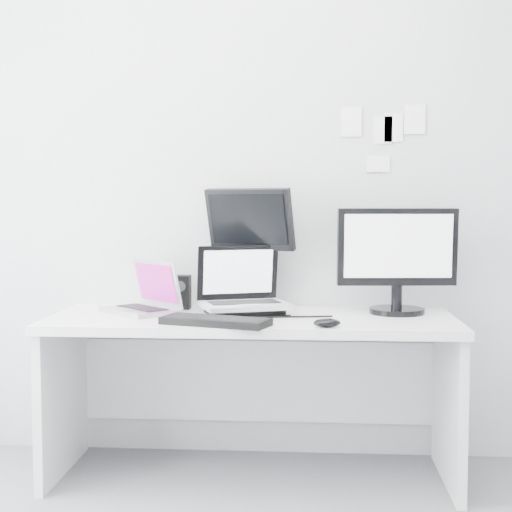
{
  "coord_description": "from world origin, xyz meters",
  "views": [
    {
      "loc": [
        0.26,
        -2.07,
        1.23
      ],
      "look_at": [
        0.02,
        1.23,
        1.0
      ],
      "focal_mm": 53.02,
      "sensor_mm": 36.0,
      "label": 1
    }
  ],
  "objects": [
    {
      "name": "macbook",
      "position": [
        -0.52,
        1.31,
        0.86
      ],
      "size": [
        0.42,
        0.42,
        0.25
      ],
      "primitive_type": "cube",
      "rotation": [
        0.0,
        0.0,
        -0.77
      ],
      "color": "#ADADB2",
      "rests_on": "desk"
    },
    {
      "name": "wall_note_1",
      "position": [
        0.6,
        1.59,
        1.58
      ],
      "size": [
        0.09,
        0.0,
        0.13
      ],
      "primitive_type": "cube",
      "color": "white",
      "rests_on": "back_wall"
    },
    {
      "name": "samsung_monitor",
      "position": [
        0.65,
        1.38,
        0.98
      ],
      "size": [
        0.56,
        0.3,
        0.5
      ],
      "primitive_type": "cube",
      "rotation": [
        0.0,
        0.0,
        0.09
      ],
      "color": "black",
      "rests_on": "desk"
    },
    {
      "name": "rear_monitor",
      "position": [
        -0.02,
        1.49,
        1.02
      ],
      "size": [
        0.46,
        0.31,
        0.59
      ],
      "primitive_type": "cube",
      "rotation": [
        0.0,
        0.0,
        -0.38
      ],
      "color": "black",
      "rests_on": "desk"
    },
    {
      "name": "desk",
      "position": [
        0.0,
        1.25,
        0.36
      ],
      "size": [
        1.8,
        0.7,
        0.73
      ],
      "primitive_type": "cube",
      "color": "white",
      "rests_on": "ground"
    },
    {
      "name": "keyboard",
      "position": [
        -0.13,
        1.0,
        0.74
      ],
      "size": [
        0.48,
        0.29,
        0.03
      ],
      "primitive_type": "cube",
      "rotation": [
        0.0,
        0.0,
        -0.31
      ],
      "color": "black",
      "rests_on": "desk"
    },
    {
      "name": "wall_note_4",
      "position": [
        0.65,
        1.59,
        1.59
      ],
      "size": [
        0.09,
        0.0,
        0.14
      ],
      "primitive_type": "cube",
      "color": "white",
      "rests_on": "back_wall"
    },
    {
      "name": "wall_note_3",
      "position": [
        0.58,
        1.59,
        1.42
      ],
      "size": [
        0.11,
        0.0,
        0.08
      ],
      "primitive_type": "cube",
      "color": "white",
      "rests_on": "back_wall"
    },
    {
      "name": "wall_note_0",
      "position": [
        0.45,
        1.59,
        1.62
      ],
      "size": [
        0.1,
        0.0,
        0.14
      ],
      "primitive_type": "cube",
      "color": "white",
      "rests_on": "back_wall"
    },
    {
      "name": "dell_laptop",
      "position": [
        -0.03,
        1.3,
        0.89
      ],
      "size": [
        0.46,
        0.41,
        0.32
      ],
      "primitive_type": "cube",
      "rotation": [
        0.0,
        0.0,
        0.36
      ],
      "color": "#AAADB1",
      "rests_on": "desk"
    },
    {
      "name": "mouse",
      "position": [
        0.33,
        0.97,
        0.75
      ],
      "size": [
        0.12,
        0.09,
        0.04
      ],
      "primitive_type": "ellipsoid",
      "rotation": [
        0.0,
        0.0,
        0.14
      ],
      "color": "black",
      "rests_on": "desk"
    },
    {
      "name": "back_wall",
      "position": [
        0.0,
        1.6,
        1.35
      ],
      "size": [
        3.6,
        0.0,
        3.6
      ],
      "primitive_type": "plane",
      "rotation": [
        1.57,
        0.0,
        0.0
      ],
      "color": "silver",
      "rests_on": "ground"
    },
    {
      "name": "wall_note_2",
      "position": [
        0.75,
        1.59,
        1.63
      ],
      "size": [
        0.1,
        0.0,
        0.14
      ],
      "primitive_type": "cube",
      "color": "white",
      "rests_on": "back_wall"
    },
    {
      "name": "speaker",
      "position": [
        -0.35,
        1.46,
        0.81
      ],
      "size": [
        0.1,
        0.1,
        0.16
      ],
      "primitive_type": "cube",
      "rotation": [
        0.0,
        0.0,
        0.3
      ],
      "color": "black",
      "rests_on": "desk"
    }
  ]
}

